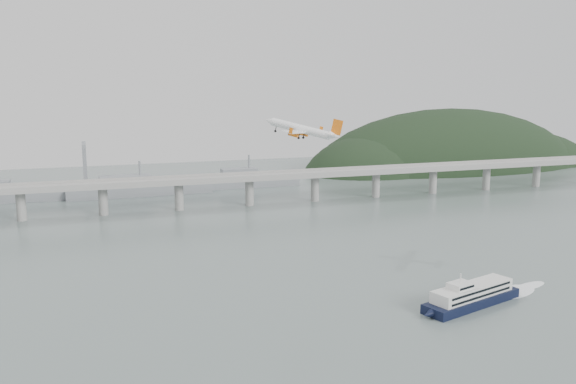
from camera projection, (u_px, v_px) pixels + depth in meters
name	position (u px, v px, depth m)	size (l,w,h in m)	color
ground	(332.00, 304.00, 242.53)	(900.00, 900.00, 0.00)	slate
bridge	(220.00, 183.00, 425.37)	(800.00, 22.00, 23.90)	gray
headland	(459.00, 183.00, 645.01)	(365.00, 155.00, 156.00)	black
ferry	(472.00, 296.00, 240.98)	(75.09, 29.95, 14.52)	black
airliner	(303.00, 130.00, 300.93)	(34.09, 33.42, 11.36)	white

